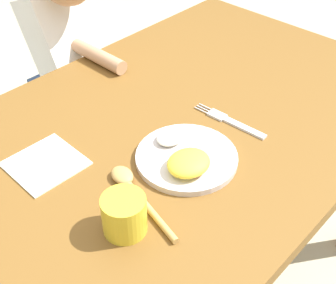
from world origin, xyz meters
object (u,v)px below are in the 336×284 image
(drinking_cup, at_px, (124,215))
(person, at_px, (70,90))
(fork, at_px, (232,122))
(plate, at_px, (186,158))

(drinking_cup, relative_size, person, 0.08)
(drinking_cup, bearing_deg, fork, 7.36)
(plate, xyz_separation_m, fork, (0.18, 0.01, -0.01))
(fork, height_order, person, person)
(fork, distance_m, drinking_cup, 0.40)
(plate, distance_m, person, 0.69)
(plate, height_order, person, person)
(fork, bearing_deg, drinking_cup, 94.98)
(fork, distance_m, person, 0.66)
(fork, xyz_separation_m, drinking_cup, (-0.40, -0.05, 0.04))
(plate, relative_size, drinking_cup, 2.69)
(fork, relative_size, person, 0.19)
(drinking_cup, height_order, person, person)
(plate, relative_size, fork, 1.12)
(fork, xyz_separation_m, person, (-0.03, 0.63, -0.17))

